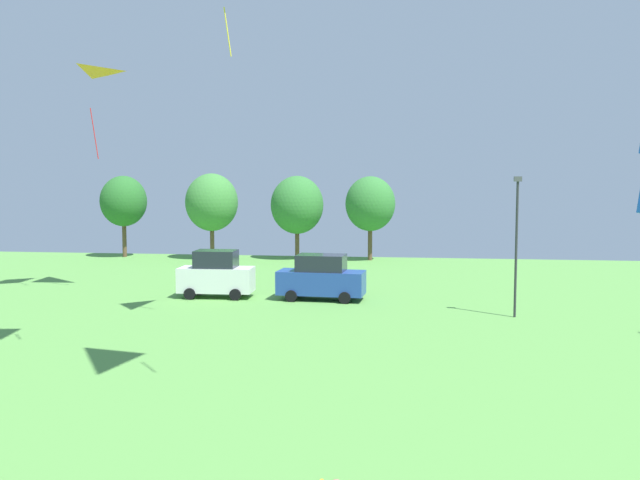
# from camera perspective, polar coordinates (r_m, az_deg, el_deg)

# --- Properties ---
(kite_flying_4) EXTENTS (3.53, 3.36, 4.54)m
(kite_flying_4) POSITION_cam_1_polar(r_m,az_deg,el_deg) (41.36, -19.79, 12.29)
(kite_flying_4) COLOR orange
(parked_car_leftmost) EXTENTS (4.20, 2.13, 2.66)m
(parked_car_leftmost) POSITION_cam_1_polar(r_m,az_deg,el_deg) (38.52, -8.73, -2.90)
(parked_car_leftmost) COLOR silver
(parked_car_leftmost) RESTS_ON ground
(parked_car_second_from_left) EXTENTS (4.86, 2.35, 2.51)m
(parked_car_second_from_left) POSITION_cam_1_polar(r_m,az_deg,el_deg) (37.25, 0.11, -3.20)
(parked_car_second_from_left) COLOR #234299
(parked_car_second_from_left) RESTS_ON ground
(light_post_1) EXTENTS (0.36, 0.20, 6.74)m
(light_post_1) POSITION_cam_1_polar(r_m,az_deg,el_deg) (33.50, 16.21, 0.09)
(light_post_1) COLOR #2D2D33
(light_post_1) RESTS_ON ground
(treeline_tree_0) EXTENTS (3.98, 3.98, 7.04)m
(treeline_tree_0) POSITION_cam_1_polar(r_m,az_deg,el_deg) (61.08, -16.22, 3.15)
(treeline_tree_0) COLOR brown
(treeline_tree_0) RESTS_ON ground
(treeline_tree_1) EXTENTS (4.43, 4.43, 7.23)m
(treeline_tree_1) POSITION_cam_1_polar(r_m,az_deg,el_deg) (58.05, -9.11, 3.14)
(treeline_tree_1) COLOR brown
(treeline_tree_1) RESTS_ON ground
(treeline_tree_2) EXTENTS (4.45, 4.45, 7.02)m
(treeline_tree_2) POSITION_cam_1_polar(r_m,az_deg,el_deg) (57.12, -1.94, 2.96)
(treeline_tree_2) COLOR brown
(treeline_tree_2) RESTS_ON ground
(treeline_tree_3) EXTENTS (4.13, 4.13, 6.98)m
(treeline_tree_3) POSITION_cam_1_polar(r_m,az_deg,el_deg) (56.24, 4.26, 3.05)
(treeline_tree_3) COLOR brown
(treeline_tree_3) RESTS_ON ground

